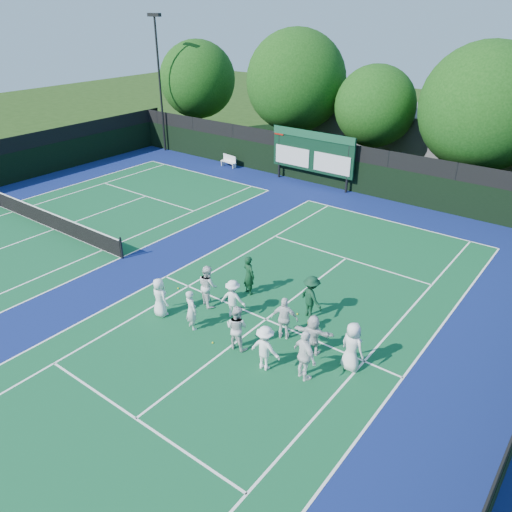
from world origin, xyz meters
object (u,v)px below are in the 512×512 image
Objects in this scene: tennis_net at (53,221)px; bench at (229,161)px; scoreboard at (312,152)px; coach_left at (249,275)px.

tennis_net is 8.08× the size of bench.
scoreboard is 16.26m from tennis_net.
scoreboard is 3.51× the size of coach_left.
scoreboard reaches higher than bench.
coach_left reaches higher than tennis_net.
coach_left is (5.30, -13.44, -1.34)m from scoreboard.
bench is (-6.89, -0.22, -1.73)m from scoreboard.
scoreboard reaches higher than tennis_net.
scoreboard is at bearing -51.22° from coach_left.
scoreboard reaches higher than coach_left.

